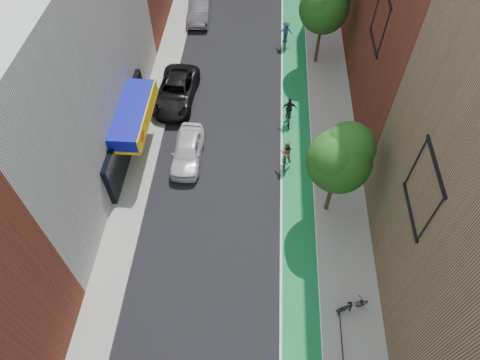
% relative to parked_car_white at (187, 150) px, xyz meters
% --- Properties ---
extents(bike_lane, '(2.00, 68.00, 0.01)m').
position_rel_parked_car_white_xyz_m(bike_lane, '(7.00, 12.57, -0.75)').
color(bike_lane, '#147533').
rests_on(bike_lane, ground).
extents(sidewalk_left, '(2.00, 68.00, 0.15)m').
position_rel_parked_car_white_xyz_m(sidewalk_left, '(-3.00, 12.57, -0.68)').
color(sidewalk_left, gray).
rests_on(sidewalk_left, ground).
extents(sidewalk_right, '(3.00, 68.00, 0.15)m').
position_rel_parked_car_white_xyz_m(sidewalk_right, '(9.50, 12.57, -0.68)').
color(sidewalk_right, gray).
rests_on(sidewalk_right, ground).
extents(building_left_white, '(8.00, 20.00, 12.00)m').
position_rel_parked_car_white_xyz_m(building_left_white, '(-8.00, 0.57, 5.24)').
color(building_left_white, silver).
rests_on(building_left_white, ground).
extents(tree_near, '(3.40, 3.36, 6.42)m').
position_rel_parked_car_white_xyz_m(tree_near, '(8.65, -3.41, 3.90)').
color(tree_near, '#332619').
rests_on(tree_near, ground).
extents(tree_mid, '(3.55, 3.53, 6.74)m').
position_rel_parked_car_white_xyz_m(tree_mid, '(8.65, 10.59, 4.13)').
color(tree_mid, '#332619').
rests_on(tree_mid, ground).
extents(parked_car_white, '(1.81, 4.47, 1.52)m').
position_rel_parked_car_white_xyz_m(parked_car_white, '(0.00, 0.00, 0.00)').
color(parked_car_white, silver).
rests_on(parked_car_white, ground).
extents(parked_car_black, '(2.95, 5.83, 1.58)m').
position_rel_parked_car_white_xyz_m(parked_car_black, '(-1.60, 5.54, 0.03)').
color(parked_car_black, black).
rests_on(parked_car_black, ground).
extents(parked_car_silver, '(1.96, 5.10, 1.66)m').
position_rel_parked_car_white_xyz_m(parked_car_silver, '(-1.26, 16.56, 0.07)').
color(parked_car_silver, gray).
rests_on(parked_car_silver, ground).
extents(cyclist_lane_near, '(0.88, 1.51, 2.04)m').
position_rel_parked_car_white_xyz_m(cyclist_lane_near, '(6.20, -0.12, 0.15)').
color(cyclist_lane_near, black).
rests_on(cyclist_lane_near, ground).
extents(cyclist_lane_mid, '(0.99, 1.73, 2.02)m').
position_rel_parked_car_white_xyz_m(cyclist_lane_mid, '(6.42, 3.80, -0.00)').
color(cyclist_lane_mid, black).
rests_on(cyclist_lane_mid, ground).
extents(cyclist_lane_far, '(1.16, 1.89, 2.09)m').
position_rel_parked_car_white_xyz_m(cyclist_lane_far, '(6.20, 12.84, 0.15)').
color(cyclist_lane_far, black).
rests_on(cyclist_lane_far, ground).
extents(parked_bike_mid, '(1.79, 1.03, 1.04)m').
position_rel_parked_car_white_xyz_m(parked_bike_mid, '(9.46, -9.49, -0.09)').
color(parked_bike_mid, black).
rests_on(parked_bike_mid, sidewalk_right).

